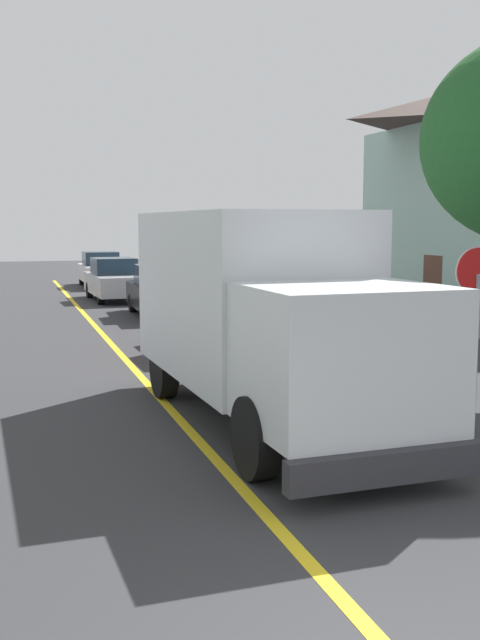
# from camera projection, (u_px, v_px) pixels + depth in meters

# --- Properties ---
(centre_line_yellow) EXTENTS (0.16, 56.00, 0.01)m
(centre_line_yellow) POSITION_uv_depth(u_px,v_px,m) (152.00, 389.00, 13.92)
(centre_line_yellow) COLOR gold
(centre_line_yellow) RESTS_ON ground
(box_truck) EXTENTS (2.67, 7.27, 3.20)m
(box_truck) POSITION_uv_depth(u_px,v_px,m) (261.00, 306.00, 11.59)
(box_truck) COLOR silver
(box_truck) RESTS_ON ground
(parked_car_near) EXTENTS (1.91, 4.44, 1.67)m
(parked_car_near) POSITION_uv_depth(u_px,v_px,m) (219.00, 320.00, 17.75)
(parked_car_near) COLOR maroon
(parked_car_near) RESTS_ON ground
(parked_car_mid) EXTENTS (1.91, 4.44, 1.67)m
(parked_car_mid) POSITION_uv_depth(u_px,v_px,m) (162.00, 292.00, 24.91)
(parked_car_mid) COLOR black
(parked_car_mid) RESTS_ON ground
(parked_car_far) EXTENTS (1.96, 4.46, 1.67)m
(parked_car_far) POSITION_uv_depth(u_px,v_px,m) (114.00, 280.00, 30.01)
(parked_car_far) COLOR #B7B7BC
(parked_car_far) RESTS_ON ground
(parked_car_furthest) EXTENTS (1.80, 4.40, 1.67)m
(parked_car_furthest) POSITION_uv_depth(u_px,v_px,m) (101.00, 270.00, 36.57)
(parked_car_furthest) COLOR silver
(parked_car_furthest) RESTS_ON ground
(parked_van_across) EXTENTS (1.98, 4.47, 1.67)m
(parked_van_across) POSITION_uv_depth(u_px,v_px,m) (335.00, 315.00, 18.64)
(parked_van_across) COLOR #B7B7BC
(parked_van_across) RESTS_ON ground
(stop_sign) EXTENTS (0.80, 0.10, 2.65)m
(stop_sign) POSITION_uv_depth(u_px,v_px,m) (477.00, 295.00, 12.45)
(stop_sign) COLOR gray
(stop_sign) RESTS_ON ground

